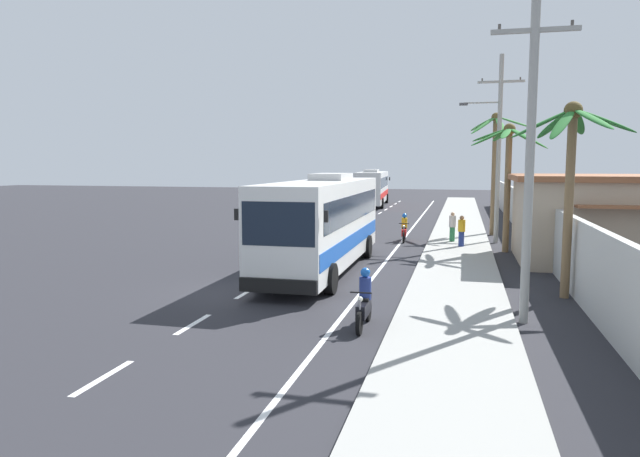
# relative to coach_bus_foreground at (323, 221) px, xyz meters

# --- Properties ---
(ground_plane) EXTENTS (160.00, 160.00, 0.00)m
(ground_plane) POSITION_rel_coach_bus_foreground_xyz_m (-1.55, -4.49, -2.02)
(ground_plane) COLOR #28282D
(sidewalk_kerb) EXTENTS (3.20, 90.00, 0.14)m
(sidewalk_kerb) POSITION_rel_coach_bus_foreground_xyz_m (5.25, 5.51, -1.95)
(sidewalk_kerb) COLOR #999993
(sidewalk_kerb) RESTS_ON ground
(lane_markings) EXTENTS (3.89, 71.00, 0.01)m
(lane_markings) POSITION_rel_coach_bus_foreground_xyz_m (0.81, 10.13, -2.02)
(lane_markings) COLOR white
(lane_markings) RESTS_ON ground
(boundary_wall) EXTENTS (0.24, 60.00, 2.54)m
(boundary_wall) POSITION_rel_coach_bus_foreground_xyz_m (9.05, 9.51, -0.75)
(boundary_wall) COLOR #B2B2AD
(boundary_wall) RESTS_ON ground
(coach_bus_foreground) EXTENTS (2.99, 11.85, 3.89)m
(coach_bus_foreground) POSITION_rel_coach_bus_foreground_xyz_m (0.00, 0.00, 0.00)
(coach_bus_foreground) COLOR white
(coach_bus_foreground) RESTS_ON ground
(coach_bus_far_lane) EXTENTS (3.58, 12.41, 3.73)m
(coach_bus_far_lane) POSITION_rel_coach_bus_foreground_xyz_m (-3.55, 35.96, -0.08)
(coach_bus_far_lane) COLOR white
(coach_bus_far_lane) RESTS_ON ground
(motorcycle_beside_bus) EXTENTS (0.56, 1.96, 1.57)m
(motorcycle_beside_bus) POSITION_rel_coach_bus_foreground_xyz_m (2.96, -7.65, -1.38)
(motorcycle_beside_bus) COLOR black
(motorcycle_beside_bus) RESTS_ON ground
(motorcycle_trailing) EXTENTS (0.56, 1.96, 1.55)m
(motorcycle_trailing) POSITION_rel_coach_bus_foreground_xyz_m (2.31, 9.58, -1.39)
(motorcycle_trailing) COLOR black
(motorcycle_trailing) RESTS_ON ground
(pedestrian_near_kerb) EXTENTS (0.36, 0.36, 1.56)m
(pedestrian_near_kerb) POSITION_rel_coach_bus_foreground_xyz_m (5.40, 7.34, -1.07)
(pedestrian_near_kerb) COLOR navy
(pedestrian_near_kerb) RESTS_ON sidewalk_kerb
(pedestrian_midwalk) EXTENTS (0.36, 0.36, 1.58)m
(pedestrian_midwalk) POSITION_rel_coach_bus_foreground_xyz_m (4.92, 9.10, -1.06)
(pedestrian_midwalk) COLOR #2D7A47
(pedestrian_midwalk) RESTS_ON sidewalk_kerb
(utility_pole_nearest) EXTENTS (2.20, 0.24, 9.24)m
(utility_pole_nearest) POSITION_rel_coach_bus_foreground_xyz_m (7.09, -6.21, 2.78)
(utility_pole_nearest) COLOR #9E9E99
(utility_pole_nearest) RESTS_ON ground
(utility_pole_mid) EXTENTS (3.32, 0.24, 10.02)m
(utility_pole_mid) POSITION_rel_coach_bus_foreground_xyz_m (7.15, 10.08, 3.31)
(utility_pole_mid) COLOR #9E9E99
(utility_pole_mid) RESTS_ON ground
(palm_nearest) EXTENTS (3.63, 3.70, 7.30)m
(palm_nearest) POSITION_rel_coach_bus_foreground_xyz_m (7.22, 13.66, 2.92)
(palm_nearest) COLOR brown
(palm_nearest) RESTS_ON ground
(palm_second) EXTENTS (3.77, 3.68, 6.22)m
(palm_second) POSITION_rel_coach_bus_foreground_xyz_m (8.66, -2.77, 2.56)
(palm_second) COLOR brown
(palm_second) RESTS_ON ground
(palm_third) EXTENTS (3.63, 3.85, 6.21)m
(palm_third) POSITION_rel_coach_bus_foreground_xyz_m (7.48, 6.81, 2.57)
(palm_third) COLOR brown
(palm_third) RESTS_ON ground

